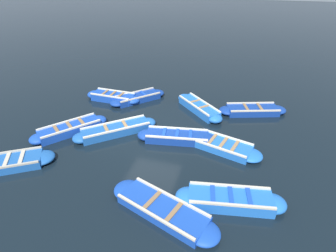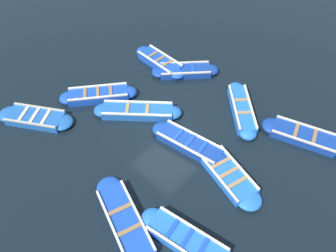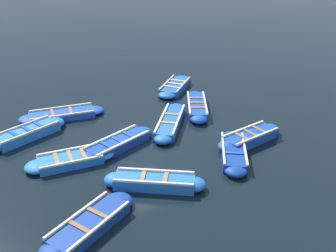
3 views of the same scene
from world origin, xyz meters
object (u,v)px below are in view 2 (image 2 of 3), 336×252
at_px(boat_drifting, 190,144).
at_px(boat_alongside, 304,136).
at_px(boat_tucked, 187,241).
at_px(boat_far_corner, 125,221).
at_px(boat_stern_in, 98,95).
at_px(boat_inner_gap, 242,109).
at_px(boat_bow_out, 160,62).
at_px(boat_broadside, 185,71).
at_px(boat_near_quay, 36,118).
at_px(boat_outer_right, 228,175).
at_px(buoy_orange_near, 105,195).
at_px(boat_centre, 138,111).

distance_m(boat_drifting, boat_alongside, 4.70).
height_order(boat_tucked, boat_far_corner, boat_tucked).
distance_m(boat_stern_in, boat_inner_gap, 6.45).
height_order(boat_bow_out, boat_broadside, boat_bow_out).
height_order(boat_near_quay, boat_drifting, boat_drifting).
bearing_deg(boat_outer_right, boat_far_corner, 69.42).
xyz_separation_m(boat_drifting, boat_bow_out, (4.47, -2.91, 0.02)).
xyz_separation_m(boat_near_quay, boat_bow_out, (-1.27, -6.35, 0.04)).
bearing_deg(boat_outer_right, boat_near_quay, 23.41).
distance_m(boat_drifting, boat_far_corner, 3.99).
bearing_deg(boat_tucked, buoy_orange_near, 12.90).
bearing_deg(boat_drifting, boat_near_quay, 30.95).
bearing_deg(boat_outer_right, boat_broadside, -33.58).
distance_m(boat_near_quay, boat_far_corner, 6.30).
relative_size(boat_tucked, buoy_orange_near, 12.69).
distance_m(boat_centre, boat_broadside, 3.50).
height_order(boat_centre, boat_drifting, boat_centre).
xyz_separation_m(boat_centre, boat_inner_gap, (-3.24, -3.19, 0.01)).
distance_m(boat_tucked, boat_outer_right, 2.99).
distance_m(boat_tucked, boat_alongside, 6.58).
bearing_deg(boat_alongside, boat_far_corner, 70.74).
height_order(boat_drifting, boat_far_corner, boat_drifting).
bearing_deg(boat_near_quay, boat_broadside, -111.31).
bearing_deg(boat_centre, boat_tucked, 151.79).
height_order(boat_tucked, boat_broadside, boat_tucked).
distance_m(boat_inner_gap, buoy_orange_near, 6.87).
xyz_separation_m(boat_bow_out, boat_alongside, (-7.61, -0.59, -0.03)).
bearing_deg(boat_drifting, boat_inner_gap, -97.92).
xyz_separation_m(boat_near_quay, boat_tucked, (-8.24, -0.40, 0.04)).
bearing_deg(boat_near_quay, boat_centre, -132.00).
distance_m(boat_tucked, boat_centre, 6.03).
relative_size(boat_centre, boat_alongside, 0.95).
relative_size(boat_stern_in, boat_bow_out, 0.99).
relative_size(boat_inner_gap, boat_alongside, 0.83).
xyz_separation_m(boat_far_corner, boat_inner_gap, (0.12, -6.95, 0.05)).
bearing_deg(boat_outer_right, boat_centre, 1.16).
relative_size(boat_centre, boat_far_corner, 0.87).
bearing_deg(boat_alongside, boat_bow_out, 4.45).
relative_size(boat_drifting, boat_far_corner, 0.92).
distance_m(boat_near_quay, boat_inner_gap, 8.91).
relative_size(boat_broadside, boat_alongside, 0.82).
distance_m(boat_drifting, boat_bow_out, 5.33).
bearing_deg(boat_tucked, boat_drifting, -50.69).
bearing_deg(boat_stern_in, boat_broadside, -113.51).
distance_m(boat_near_quay, boat_drifting, 6.70).
bearing_deg(boat_far_corner, boat_stern_in, -30.94).
bearing_deg(boat_alongside, buoy_orange_near, 62.15).
distance_m(boat_drifting, buoy_orange_near, 3.85).
xyz_separation_m(boat_near_quay, boat_drifting, (-5.74, -3.44, 0.02)).
bearing_deg(boat_drifting, boat_tucked, 129.31).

